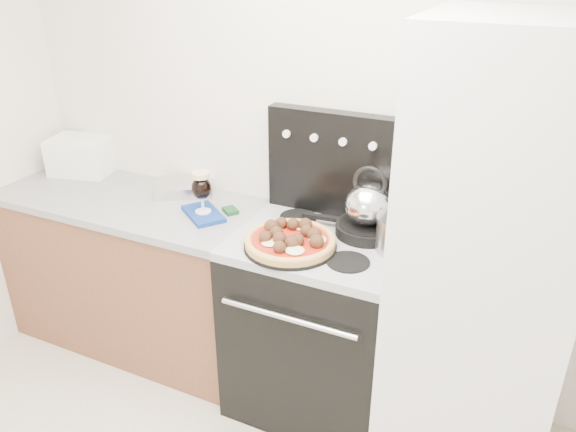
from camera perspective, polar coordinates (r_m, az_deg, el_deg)
The scene contains 16 objects.
room_shell at distance 1.69m, azimuth -10.25°, elevation -4.43°, with size 3.52×3.01×2.52m.
base_cabinet at distance 3.28m, azimuth -14.92°, elevation -5.72°, with size 1.45×0.60×0.86m, color brown.
countertop at distance 3.07m, azimuth -15.86°, elevation 1.48°, with size 1.48×0.63×0.04m, color #969699.
stove_body at distance 2.76m, azimuth 3.15°, elevation -11.12°, with size 0.76×0.65×0.88m, color black.
cooktop at distance 2.51m, azimuth 3.40°, elevation -2.67°, with size 0.76×0.65×0.04m, color #ADADB2.
backguard at distance 2.63m, azimuth 5.82°, elevation 5.10°, with size 0.76×0.08×0.50m, color black.
fridge at distance 2.33m, azimuth 19.39°, elevation -5.20°, with size 0.64×0.68×1.90m, color silver.
toaster_oven at distance 3.47m, azimuth -20.24°, elevation 5.80°, with size 0.33×0.24×0.21m, color white.
foil_sheet at distance 3.05m, azimuth -10.46°, elevation 2.90°, with size 0.30×0.22×0.06m, color silver.
oven_mitt at distance 2.77m, azimuth -8.59°, elevation 0.21°, with size 0.25×0.14×0.02m, color navy.
beer_glass at distance 2.73m, azimuth -8.75°, elevation 2.41°, with size 0.10×0.10×0.21m, color black, non-canonical shape.
pizza_pan at distance 2.42m, azimuth 0.22°, elevation -3.08°, with size 0.40×0.40×0.01m, color black.
pizza at distance 2.40m, azimuth 0.22°, elevation -2.37°, with size 0.39×0.39×0.06m, color #F1B17B, non-canonical shape.
skillet at distance 2.54m, azimuth 8.00°, elevation -1.34°, with size 0.28×0.28×0.05m, color black.
tea_kettle at distance 2.48m, azimuth 8.19°, elevation 1.54°, with size 0.21×0.21×0.23m, color silver, non-canonical shape.
stock_pot at distance 2.40m, azimuth 11.35°, elevation -1.95°, with size 0.20×0.20×0.15m, color #AAABB2.
Camera 1 is at (0.89, -0.88, 2.09)m, focal length 35.00 mm.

